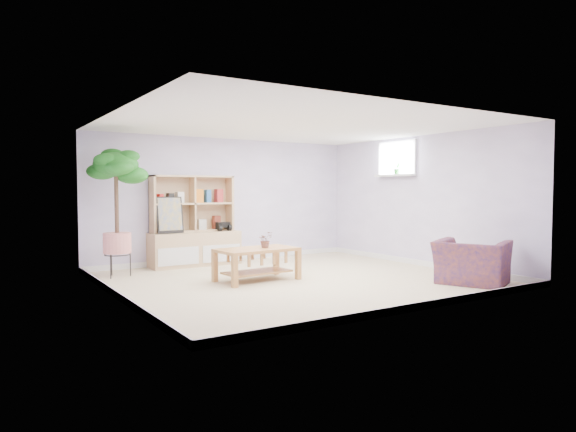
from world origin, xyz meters
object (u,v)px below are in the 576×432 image
coffee_table (257,264)px  armchair (472,259)px  storage_unit (195,221)px  floor_tree (117,212)px

coffee_table → armchair: size_ratio=1.23×
coffee_table → storage_unit: bearing=91.6°
coffee_table → floor_tree: floor_tree is taller
armchair → storage_unit: bearing=10.8°
coffee_table → armchair: (2.56, -1.98, 0.12)m
floor_tree → armchair: 5.57m
storage_unit → coffee_table: (0.20, -1.99, -0.58)m
storage_unit → coffee_table: 2.09m
storage_unit → floor_tree: floor_tree is taller
storage_unit → coffee_table: storage_unit is taller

